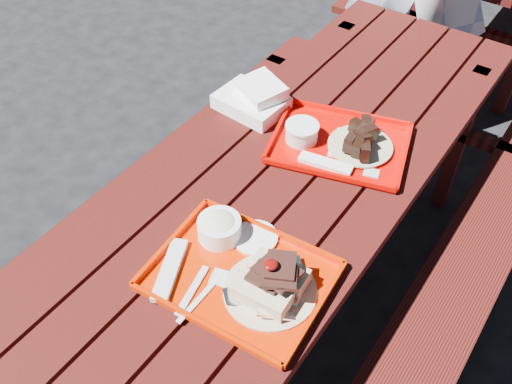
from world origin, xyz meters
TOP-DOWN VIEW (x-y plane):
  - ground at (0.00, 0.00)m, footprint 60.00×60.00m
  - picnic_table_near at (-0.00, 0.00)m, footprint 1.41×2.40m
  - near_tray at (0.11, -0.36)m, footprint 0.49×0.40m
  - far_tray at (0.06, 0.23)m, footprint 0.52×0.45m
  - white_cloth at (-0.29, 0.25)m, footprint 0.25×0.22m

SIDE VIEW (x-z plane):
  - ground at x=0.00m, z-range 0.00..0.00m
  - picnic_table_near at x=0.00m, z-range 0.19..0.94m
  - far_tray at x=0.06m, z-range 0.74..0.81m
  - near_tray at x=0.11m, z-range 0.71..0.86m
  - white_cloth at x=-0.29m, z-range 0.74..0.84m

